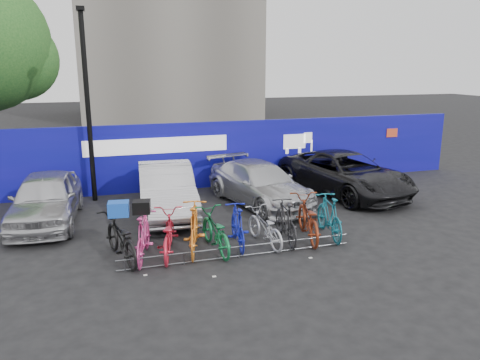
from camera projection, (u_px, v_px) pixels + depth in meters
name	position (u px, v px, depth m)	size (l,w,h in m)	color
ground	(232.00, 248.00, 11.51)	(100.00, 100.00, 0.00)	black
hoarding	(186.00, 156.00, 16.79)	(22.00, 0.18, 2.40)	#090C86
lamppost	(87.00, 101.00, 14.82)	(0.25, 0.50, 6.11)	black
bike_rack	(239.00, 251.00, 10.92)	(5.60, 0.03, 0.30)	#595B60
car_0	(46.00, 199.00, 13.19)	(1.72, 4.27, 1.46)	#B6B6BB
car_1	(166.00, 189.00, 14.10)	(1.57, 4.50, 1.48)	#B5B5BA
car_2	(260.00, 184.00, 15.08)	(1.86, 4.58, 1.33)	#B6B7BB
car_3	(345.00, 173.00, 16.21)	(2.41, 5.24, 1.46)	black
bike_0	(121.00, 238.00, 10.70)	(0.72, 2.05, 1.08)	black
bike_1	(143.00, 236.00, 10.76)	(0.53, 1.88, 1.13)	#E03E8D
bike_2	(168.00, 234.00, 11.01)	(0.69, 1.99, 1.04)	red
bike_3	(194.00, 228.00, 11.20)	(0.57, 2.02, 1.21)	orange
bike_4	(215.00, 231.00, 11.25)	(0.67, 1.92, 1.01)	#126E38
bike_5	(238.00, 226.00, 11.54)	(0.50, 1.77, 1.06)	#141DB3
bike_6	(264.00, 227.00, 11.67)	(0.61, 1.74, 0.91)	#AEAFB6
bike_7	(286.00, 221.00, 11.85)	(0.51, 1.81, 1.09)	#242426
bike_8	(307.00, 218.00, 12.05)	(0.73, 2.10, 1.10)	maroon
bike_9	(329.00, 216.00, 12.18)	(0.53, 1.88, 1.13)	#156B7F
cargo_crate	(119.00, 209.00, 10.53)	(0.46, 0.35, 0.33)	blue
cargo_topcase	(142.00, 207.00, 10.59)	(0.39, 0.35, 0.29)	black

